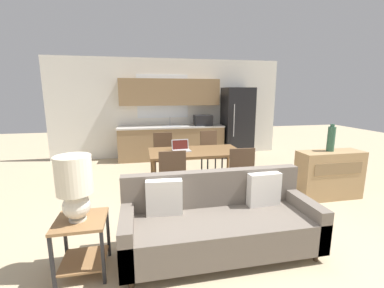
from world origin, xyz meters
TOP-DOWN VIEW (x-y plane):
  - ground_plane at (0.00, 0.00)m, footprint 20.00×20.00m
  - wall_back at (-0.00, 4.63)m, footprint 6.40×0.07m
  - kitchen_counter at (0.02, 4.33)m, footprint 2.86×0.65m
  - refrigerator at (1.87, 4.23)m, footprint 0.79×0.73m
  - dining_table at (0.15, 1.92)m, footprint 1.69×0.90m
  - couch at (-0.01, -0.03)m, footprint 2.15×0.80m
  - side_table at (-1.45, -0.11)m, footprint 0.48×0.48m
  - table_lamp at (-1.47, -0.11)m, footprint 0.33×0.33m
  - credenza at (2.30, 1.04)m, footprint 1.11×0.39m
  - vase at (2.29, 1.07)m, footprint 0.12×0.12m
  - dining_chair_near_left at (-0.39, 1.13)m, footprint 0.42×0.42m
  - dining_chair_far_left at (-0.39, 2.69)m, footprint 0.47×0.47m
  - dining_chair_near_right at (0.68, 1.10)m, footprint 0.43×0.43m
  - dining_chair_far_right at (0.67, 2.75)m, footprint 0.47×0.47m
  - laptop at (-0.11, 1.99)m, footprint 0.34×0.28m

SIDE VIEW (x-z plane):
  - ground_plane at x=0.00m, z-range 0.00..0.00m
  - couch at x=-0.01m, z-range -0.09..0.79m
  - side_table at x=-1.45m, z-range 0.10..0.67m
  - credenza at x=2.30m, z-range 0.00..0.82m
  - dining_chair_near_left at x=-0.39m, z-range 0.04..1.00m
  - dining_chair_far_left at x=-0.39m, z-range 0.04..1.00m
  - dining_chair_near_right at x=0.68m, z-range 0.04..1.00m
  - dining_chair_far_right at x=0.67m, z-range 0.04..1.00m
  - dining_table at x=0.15m, z-range 0.31..1.04m
  - laptop at x=-0.11m, z-range 0.68..0.88m
  - kitchen_counter at x=0.02m, z-range -0.23..1.92m
  - table_lamp at x=-1.47m, z-range 0.62..1.26m
  - refrigerator at x=1.87m, z-range 0.00..1.92m
  - vase at x=2.29m, z-range 0.81..1.26m
  - wall_back at x=0.00m, z-range 0.01..2.71m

